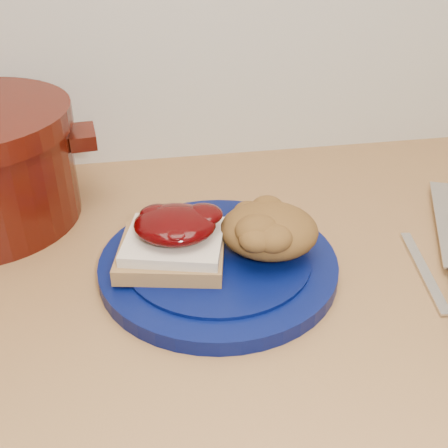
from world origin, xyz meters
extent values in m
cylinder|color=#040C3E|center=(-0.01, 1.49, 0.91)|extent=(0.34, 0.34, 0.02)
cube|color=olive|center=(-0.06, 1.49, 0.93)|extent=(0.13, 0.12, 0.02)
cube|color=beige|center=(-0.06, 1.49, 0.95)|extent=(0.12, 0.11, 0.01)
ellipsoid|color=black|center=(-0.06, 1.50, 0.96)|extent=(0.11, 0.10, 0.03)
ellipsoid|color=brown|center=(0.05, 1.49, 0.95)|extent=(0.13, 0.12, 0.05)
cube|color=silver|center=(0.22, 1.45, 0.90)|extent=(0.04, 0.15, 0.00)
cube|color=#380C05|center=(-0.16, 1.67, 1.00)|extent=(0.04, 0.06, 0.02)
camera|label=1|loc=(-0.09, 0.99, 1.28)|focal=45.00mm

